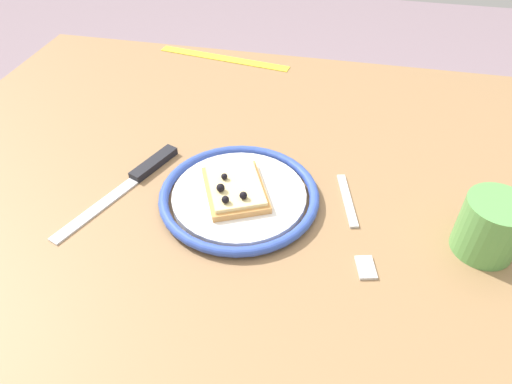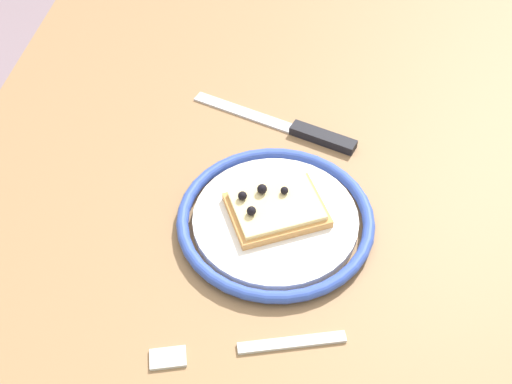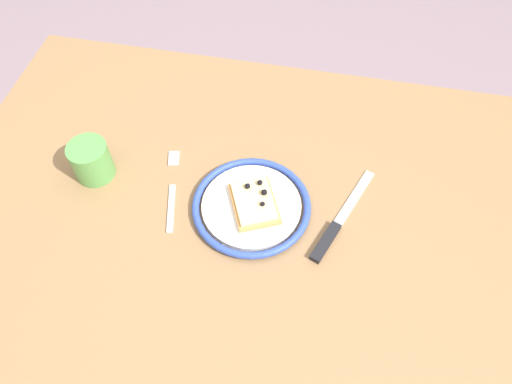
% 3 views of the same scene
% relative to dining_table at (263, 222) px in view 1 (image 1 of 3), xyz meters
% --- Properties ---
extents(dining_table, '(1.18, 0.90, 0.72)m').
position_rel_dining_table_xyz_m(dining_table, '(0.00, 0.00, 0.00)').
color(dining_table, '#936D47').
rests_on(dining_table, ground_plane).
extents(plate, '(0.23, 0.23, 0.02)m').
position_rel_dining_table_xyz_m(plate, '(0.03, 0.03, 0.08)').
color(plate, white).
rests_on(plate, dining_table).
extents(pizza_slice_near, '(0.12, 0.13, 0.03)m').
position_rel_dining_table_xyz_m(pizza_slice_near, '(0.03, 0.03, 0.09)').
color(pizza_slice_near, tan).
rests_on(pizza_slice_near, plate).
extents(knife, '(0.11, 0.23, 0.01)m').
position_rel_dining_table_xyz_m(knife, '(0.19, 0.01, 0.08)').
color(knife, silver).
rests_on(knife, dining_table).
extents(fork, '(0.06, 0.20, 0.00)m').
position_rel_dining_table_xyz_m(fork, '(-0.14, 0.04, 0.07)').
color(fork, silver).
rests_on(fork, dining_table).
extents(cup, '(0.08, 0.08, 0.08)m').
position_rel_dining_table_xyz_m(cup, '(-0.30, 0.05, 0.11)').
color(cup, '#599E4C').
rests_on(cup, dining_table).
extents(measuring_tape, '(0.30, 0.07, 0.00)m').
position_rel_dining_table_xyz_m(measuring_tape, '(0.17, -0.40, 0.07)').
color(measuring_tape, yellow).
rests_on(measuring_tape, dining_table).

